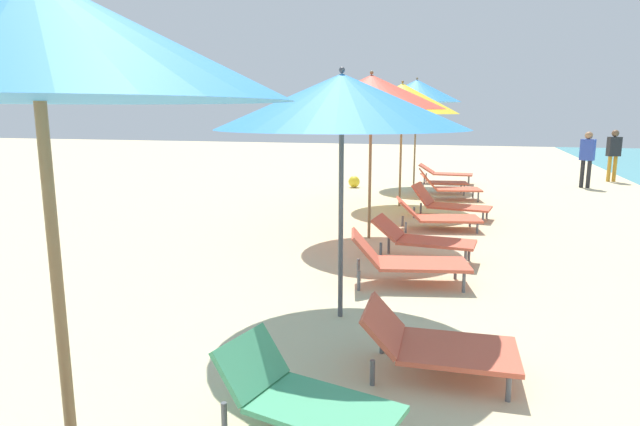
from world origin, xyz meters
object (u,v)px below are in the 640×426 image
at_px(umbrella_fourth, 342,102).
at_px(person_walking_far, 614,151).
at_px(lounger_fifth_shoreside, 436,216).
at_px(lounger_sixth_inland, 448,203).
at_px(umbrella_third, 34,37).
at_px(lounger_sixth_shoreside, 449,187).
at_px(lounger_farthest_shoreside, 445,173).
at_px(umbrella_fifth, 371,92).
at_px(person_walking_near, 587,154).
at_px(beach_ball, 354,182).
at_px(lounger_fourth_shoreside, 406,260).
at_px(umbrella_sixth, 402,99).
at_px(lounger_third_shoreside, 302,396).
at_px(lounger_farthest_inland, 441,181).
at_px(lounger_fifth_inland, 422,238).
at_px(umbrella_farthest, 417,91).
at_px(lounger_fourth_inland, 435,343).

bearing_deg(umbrella_fourth, person_walking_far, 67.71).
relative_size(lounger_fifth_shoreside, lounger_sixth_inland, 1.00).
height_order(umbrella_third, lounger_sixth_shoreside, umbrella_third).
bearing_deg(lounger_farthest_shoreside, umbrella_third, -92.10).
bearing_deg(umbrella_fifth, person_walking_near, 58.82).
height_order(lounger_farthest_shoreside, beach_ball, lounger_farthest_shoreside).
distance_m(lounger_fourth_shoreside, lounger_sixth_shoreside, 6.81).
distance_m(umbrella_sixth, lounger_sixth_shoreside, 2.60).
bearing_deg(lounger_sixth_inland, person_walking_far, 66.94).
distance_m(lounger_fourth_shoreside, lounger_sixth_inland, 4.49).
relative_size(lounger_fifth_shoreside, person_walking_far, 1.01).
relative_size(lounger_third_shoreside, lounger_sixth_inland, 0.80).
bearing_deg(lounger_farthest_inland, person_walking_near, 20.36).
bearing_deg(lounger_sixth_shoreside, person_walking_far, 34.96).
height_order(umbrella_third, lounger_fifth_shoreside, umbrella_third).
bearing_deg(person_walking_near, umbrella_fifth, -7.57).
bearing_deg(lounger_fifth_inland, umbrella_fourth, -99.09).
bearing_deg(lounger_sixth_shoreside, umbrella_farthest, 104.75).
bearing_deg(lounger_sixth_inland, umbrella_third, -89.03).
distance_m(lounger_third_shoreside, lounger_farthest_inland, 11.11).
xyz_separation_m(lounger_fifth_inland, beach_ball, (-2.56, 7.18, -0.17)).
bearing_deg(umbrella_farthest, umbrella_fourth, -88.01).
height_order(umbrella_fourth, lounger_farthest_shoreside, umbrella_fourth).
xyz_separation_m(lounger_fifth_inland, lounger_farthest_shoreside, (-0.15, 8.74, -0.01)).
height_order(umbrella_fourth, lounger_sixth_shoreside, umbrella_fourth).
relative_size(umbrella_fourth, lounger_fourth_shoreside, 1.65).
relative_size(umbrella_fifth, lounger_farthest_shoreside, 1.75).
bearing_deg(beach_ball, umbrella_third, -83.21).
height_order(lounger_fourth_inland, lounger_farthest_shoreside, lounger_farthest_shoreside).
distance_m(lounger_fourth_shoreside, lounger_fourth_inland, 2.31).
distance_m(umbrella_fifth, lounger_farthest_shoreside, 7.88).
height_order(umbrella_third, lounger_sixth_inland, umbrella_third).
distance_m(lounger_farthest_inland, person_walking_far, 6.30).
height_order(lounger_sixth_shoreside, beach_ball, lounger_sixth_shoreside).
bearing_deg(lounger_farthest_inland, lounger_fifth_inland, -99.05).
height_order(lounger_third_shoreside, umbrella_fifth, umbrella_fifth).
bearing_deg(lounger_sixth_shoreside, umbrella_sixth, -142.43).
height_order(lounger_fourth_shoreside, lounger_farthest_inland, lounger_fourth_shoreside).
relative_size(umbrella_farthest, person_walking_far, 1.93).
bearing_deg(lounger_fourth_inland, lounger_third_shoreside, -127.84).
bearing_deg(lounger_farthest_inland, lounger_fifth_shoreside, -97.82).
distance_m(umbrella_fourth, lounger_sixth_shoreside, 8.29).
bearing_deg(beach_ball, lounger_fifth_shoreside, -62.44).
distance_m(umbrella_fifth, person_walking_near, 9.12).
relative_size(umbrella_fourth, umbrella_farthest, 0.83).
distance_m(lounger_fifth_shoreside, umbrella_farthest, 6.19).
xyz_separation_m(lounger_sixth_shoreside, beach_ball, (-2.67, 1.51, -0.15)).
bearing_deg(umbrella_fifth, person_walking_far, 58.85).
distance_m(umbrella_third, lounger_sixth_inland, 9.39).
distance_m(umbrella_fourth, lounger_fourth_inland, 2.41).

